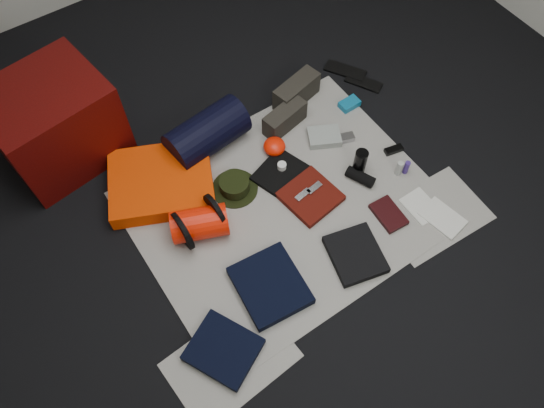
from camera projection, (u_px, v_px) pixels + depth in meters
floor at (285, 208)px, 2.97m from camera, size 4.50×4.50×0.02m
newspaper_mat at (285, 207)px, 2.96m from camera, size 1.60×1.30×0.01m
newspaper_sheet_front_left at (231, 360)px, 2.53m from camera, size 0.61×0.44×0.00m
newspaper_sheet_front_right at (433, 214)px, 2.94m from camera, size 0.60×0.43×0.00m
red_cabinet at (55, 124)px, 2.93m from camera, size 0.69×0.60×0.52m
sleeping_pad at (161, 182)px, 2.98m from camera, size 0.71×0.66×0.10m
stuff_sack at (200, 223)px, 2.80m from camera, size 0.34×0.27×0.17m
sack_strap_left at (183, 231)px, 2.76m from camera, size 0.02×0.22×0.22m
sack_strap_right at (215, 212)px, 2.81m from camera, size 0.03×0.22×0.22m
navy_duffel at (207, 133)px, 3.06m from camera, size 0.50×0.30×0.25m
boonie_brim at (235, 189)px, 3.01m from camera, size 0.32×0.32×0.01m
boonie_crown at (234, 185)px, 2.98m from camera, size 0.17×0.17×0.07m
hiking_boot_left at (285, 118)px, 3.19m from camera, size 0.30×0.16×0.14m
hiking_boot_right at (296, 92)px, 3.28m from camera, size 0.33×0.18×0.16m
flip_flop_left at (345, 71)px, 3.48m from camera, size 0.23×0.28×0.01m
flip_flop_right at (364, 82)px, 3.42m from camera, size 0.19×0.25×0.01m
trousers_navy_a at (223, 349)px, 2.53m from camera, size 0.38×0.40×0.05m
trousers_navy_b at (270, 285)px, 2.69m from camera, size 0.35×0.40×0.06m
trousers_charcoal at (355, 254)px, 2.78m from camera, size 0.32×0.35×0.05m
black_tshirt at (282, 174)px, 3.05m from camera, size 0.35×0.34×0.03m
red_shirt at (310, 196)px, 2.97m from camera, size 0.32×0.32×0.04m
orange_stuff_sack at (274, 146)px, 3.11m from camera, size 0.14×0.14×0.09m
first_aid_pouch at (324, 137)px, 3.17m from camera, size 0.24×0.21×0.05m
water_bottle at (360, 163)px, 2.99m from camera, size 0.09×0.09×0.19m
speaker at (360, 177)px, 3.02m from camera, size 0.13×0.18×0.07m
compact_camera at (346, 138)px, 3.18m from camera, size 0.10×0.08×0.04m
cyan_case at (349, 104)px, 3.31m from camera, size 0.13×0.08×0.04m
toiletry_purple at (406, 167)px, 3.03m from camera, size 0.04×0.04×0.09m
toiletry_clear at (399, 168)px, 3.02m from camera, size 0.04×0.04×0.10m
paperback_book at (389, 214)px, 2.92m from camera, size 0.15×0.21×0.03m
map_booklet at (443, 218)px, 2.91m from camera, size 0.20×0.25×0.01m
map_printout at (421, 206)px, 2.95m from camera, size 0.16×0.20×0.01m
sunglasses at (394, 150)px, 3.14m from camera, size 0.12×0.07×0.03m
key_cluster at (237, 368)px, 2.50m from camera, size 0.10×0.10×0.01m
tape_roll at (282, 166)px, 3.04m from camera, size 0.05×0.05×0.04m
energy_bar_a at (303, 195)px, 2.94m from camera, size 0.10×0.05×0.01m
energy_bar_b at (314, 188)px, 2.97m from camera, size 0.10×0.05×0.01m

